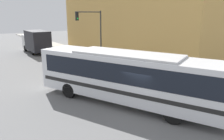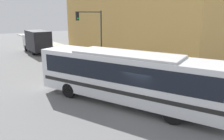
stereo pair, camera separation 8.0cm
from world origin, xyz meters
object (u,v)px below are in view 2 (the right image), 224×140
(city_bus, at_px, (126,75))
(traffic_light_pole, at_px, (93,28))
(fire_hydrant, at_px, (142,70))
(pedestrian_near_corner, at_px, (146,63))
(parking_meter, at_px, (112,57))
(delivery_truck, at_px, (37,41))

(city_bus, bearing_deg, traffic_light_pole, 45.62)
(fire_hydrant, bearing_deg, traffic_light_pole, 97.12)
(traffic_light_pole, bearing_deg, pedestrian_near_corner, -77.57)
(parking_meter, bearing_deg, fire_hydrant, -90.00)
(traffic_light_pole, distance_m, pedestrian_near_corner, 7.88)
(delivery_truck, relative_size, traffic_light_pole, 1.15)
(traffic_light_pole, bearing_deg, delivery_truck, 107.64)
(delivery_truck, distance_m, pedestrian_near_corner, 18.52)
(traffic_light_pole, relative_size, pedestrian_near_corner, 3.13)
(delivery_truck, height_order, traffic_light_pole, traffic_light_pole)
(city_bus, relative_size, delivery_truck, 1.84)
(city_bus, xyz_separation_m, parking_meter, (5.27, 9.06, -0.94))
(traffic_light_pole, xyz_separation_m, parking_meter, (0.91, -2.49, -3.12))
(city_bus, height_order, pedestrian_near_corner, city_bus)
(pedestrian_near_corner, bearing_deg, traffic_light_pole, 102.43)
(traffic_light_pole, bearing_deg, city_bus, -110.67)
(fire_hydrant, height_order, parking_meter, parking_meter)
(fire_hydrant, relative_size, pedestrian_near_corner, 0.43)
(traffic_light_pole, distance_m, parking_meter, 4.09)
(fire_hydrant, height_order, traffic_light_pole, traffic_light_pole)
(delivery_truck, bearing_deg, traffic_light_pole, -72.36)
(parking_meter, xyz_separation_m, pedestrian_near_corner, (0.66, -4.63, 0.12))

